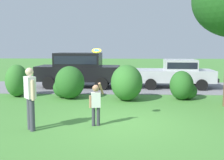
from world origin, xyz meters
TOP-DOWN VIEW (x-y plane):
  - ground_plane at (0.00, 0.00)m, footprint 80.00×80.00m
  - driveway_strip at (0.00, 7.03)m, footprint 28.00×4.40m
  - shrub_near_tree at (-4.83, 4.15)m, footprint 1.02×1.19m
  - shrub_centre_left at (-2.41, 3.82)m, footprint 1.44×1.38m
  - shrub_centre at (0.16, 3.48)m, footprint 1.34×1.58m
  - shrub_centre_right at (2.60, 3.76)m, footprint 1.20×1.14m
  - parked_sedan at (2.90, 7.11)m, footprint 4.49×2.27m
  - parked_suv at (-2.47, 7.06)m, footprint 4.77×2.25m
  - child_thrower at (-0.78, -0.33)m, footprint 0.43×0.32m
  - frisbee at (-0.77, -0.11)m, footprint 0.28×0.27m
  - adult_onlooker at (-2.53, -0.83)m, footprint 0.40×0.43m

SIDE VIEW (x-z plane):
  - ground_plane at x=0.00m, z-range 0.00..0.00m
  - driveway_strip at x=0.00m, z-range 0.00..0.02m
  - shrub_centre_right at x=2.60m, z-range -0.06..1.19m
  - shrub_centre_left at x=-2.41m, z-range -0.07..1.36m
  - child_thrower at x=-0.78m, z-range 0.07..1.36m
  - shrub_near_tree at x=-4.83m, z-range 0.00..1.47m
  - shrub_centre at x=0.16m, z-range 0.00..1.52m
  - parked_sedan at x=2.90m, z-range 0.07..1.63m
  - adult_onlooker at x=-2.53m, z-range 0.11..1.85m
  - parked_suv at x=-2.47m, z-range 0.12..2.04m
  - frisbee at x=-0.77m, z-range 2.12..2.25m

